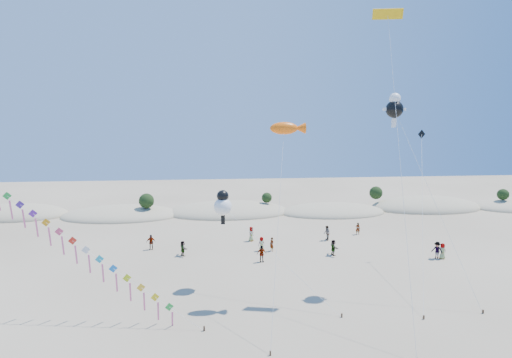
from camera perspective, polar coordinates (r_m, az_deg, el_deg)
name	(u,v)px	position (r m, az deg, el deg)	size (l,w,h in m)	color
dune_ridge	(235,212)	(66.13, -2.80, -4.43)	(145.30, 11.49, 5.57)	tan
kite_train	(28,211)	(36.18, -28.11, -3.84)	(24.50, 8.18, 15.60)	#3F2D1E
fish_kite	(288,129)	(34.28, 4.27, 6.71)	(3.94, 9.59, 14.45)	#3F2D1E
cartoon_kite_low	(223,204)	(37.33, -4.43, -3.40)	(9.52, 8.01, 8.56)	#3F2D1E
cartoon_kite_high	(395,108)	(38.75, 18.01, 9.05)	(5.96, 7.50, 16.85)	#3F2D1E
parafoil_kite	(388,18)	(39.21, 17.20, 19.77)	(3.57, 13.33, 23.72)	#3F2D1E
dark_kite	(422,179)	(43.79, 21.27, 0.00)	(6.93, 15.06, 13.46)	#3F2D1E
beachgoers	(303,244)	(47.99, 6.30, -8.63)	(31.90, 10.60, 1.81)	slate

